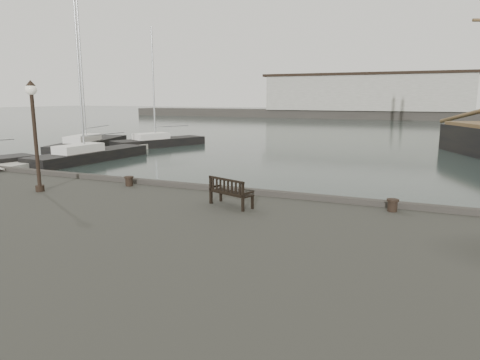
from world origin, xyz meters
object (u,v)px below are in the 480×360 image
Objects in this scene: bollard_left at (129,181)px; lamp_post at (34,121)px; yacht_d at (160,144)px; bench at (231,198)px; bollard_right at (392,205)px; yacht_c at (90,158)px; yacht_b at (90,146)px.

bollard_left is 0.09× the size of lamp_post.
bollard_left is 28.05m from yacht_d.
bench is 31.94m from yacht_d.
bollard_right is 12.39m from lamp_post.
lamp_post is 0.28× the size of yacht_c.
bench is 4.31× the size of bollard_right.
yacht_c is (-23.41, 12.84, -1.50)m from bollard_right.
yacht_c is 1.15× the size of yacht_d.
bench is at bearing 6.02° from lamp_post.
yacht_c reaches higher than bench.
bench reaches higher than bollard_left.
yacht_b reaches higher than bench.
bollard_right is at bearing -21.05° from yacht_d.
bench reaches higher than bollard_right.
lamp_post is (-7.28, -0.77, 2.26)m from bench.
yacht_b is (-20.00, 19.60, -1.50)m from bollard_left.
lamp_post is (-11.98, -2.12, 2.35)m from bollard_right.
yacht_b is (-17.64, 21.69, -3.85)m from lamp_post.
bench is at bearing -163.93° from bollard_right.
bench is 0.10× the size of yacht_b.
yacht_c is at bearing 127.39° from lamp_post.
bollard_left is 9.61m from bollard_right.
yacht_b is (-29.62, 19.57, -1.50)m from bollard_right.
bollard_right is 0.09× the size of lamp_post.
bollard_right is 0.03× the size of yacht_c.
bollard_right is 26.74m from yacht_c.
yacht_b is at bearing 129.12° from lamp_post.
bollard_left is 0.02× the size of yacht_b.
lamp_post reaches higher than bollard_right.
yacht_c is at bearing 136.99° from bollard_left.
yacht_b is at bearing 146.55° from bollard_right.
yacht_b reaches higher than yacht_d.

